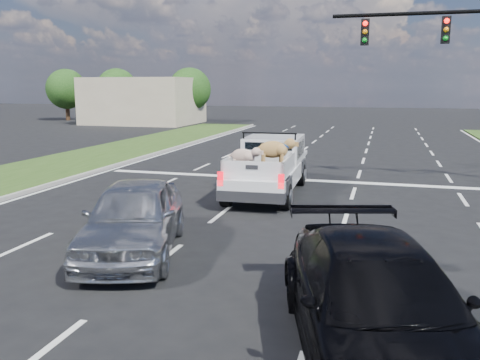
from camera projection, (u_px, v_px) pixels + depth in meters
The scene contains 10 objects.
ground at pixel (242, 267), 10.37m from camera, with size 160.00×160.00×0.00m, color black.
road_markings at pixel (296, 199), 16.58m from camera, with size 17.75×60.00×0.01m.
curb_left at pixel (47, 186), 18.47m from camera, with size 0.15×60.00×0.14m, color gray.
building_left at pixel (144, 101), 49.39m from camera, with size 10.00×8.00×4.40m, color tan.
tree_far_a at pixel (66, 89), 53.77m from camera, with size 4.20×4.20×5.40m.
tree_far_b at pixel (117, 89), 52.16m from camera, with size 4.20×4.20×5.40m.
tree_far_c at pixel (190, 89), 50.01m from camera, with size 4.20×4.20×5.40m.
pickup_truck at pixel (269, 165), 17.30m from camera, with size 2.31×5.67×2.09m.
silver_sedan at pixel (133, 217), 11.13m from camera, with size 1.91×4.74×1.62m, color #ABADB2.
black_coupe at pixel (377, 305), 6.74m from camera, with size 2.20×5.41×1.57m, color black.
Camera 1 is at (2.66, -9.51, 3.65)m, focal length 38.00 mm.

